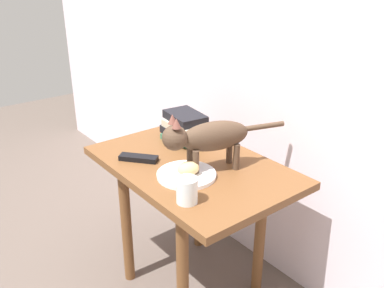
# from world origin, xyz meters

# --- Properties ---
(ground_plane) EXTENTS (6.00, 6.00, 0.00)m
(ground_plane) POSITION_xyz_m (0.00, 0.00, 0.00)
(ground_plane) COLOR brown
(back_panel) EXTENTS (4.00, 0.04, 2.20)m
(back_panel) POSITION_xyz_m (0.00, 0.38, 1.10)
(back_panel) COLOR silver
(back_panel) RESTS_ON ground
(side_table) EXTENTS (0.80, 0.52, 0.58)m
(side_table) POSITION_xyz_m (0.00, 0.00, 0.49)
(side_table) COLOR brown
(side_table) RESTS_ON ground
(plate) EXTENTS (0.21, 0.21, 0.01)m
(plate) POSITION_xyz_m (0.07, -0.08, 0.59)
(plate) COLOR white
(plate) RESTS_ON side_table
(bread_roll) EXTENTS (0.08, 0.09, 0.05)m
(bread_roll) POSITION_xyz_m (0.09, -0.09, 0.62)
(bread_roll) COLOR #E0BC7A
(bread_roll) RESTS_ON plate
(cat) EXTENTS (0.19, 0.46, 0.23)m
(cat) POSITION_xyz_m (0.08, 0.01, 0.72)
(cat) COLOR #4C3828
(cat) RESTS_ON side_table
(book_stack) EXTENTS (0.21, 0.15, 0.12)m
(book_stack) POSITION_xyz_m (-0.19, 0.11, 0.64)
(book_stack) COLOR #336B4C
(book_stack) RESTS_ON side_table
(candle_jar) EXTENTS (0.07, 0.07, 0.08)m
(candle_jar) POSITION_xyz_m (0.21, -0.19, 0.62)
(candle_jar) COLOR silver
(candle_jar) RESTS_ON side_table
(tv_remote) EXTENTS (0.14, 0.13, 0.02)m
(tv_remote) POSITION_xyz_m (-0.15, -0.15, 0.59)
(tv_remote) COLOR black
(tv_remote) RESTS_ON side_table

